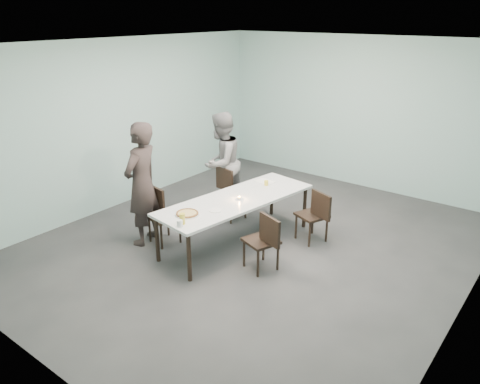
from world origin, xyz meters
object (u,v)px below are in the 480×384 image
Objects in this scene: water_tumbler at (180,223)px; chair_near_right at (265,238)px; diner_near at (142,184)px; table at (236,202)px; chair_near_left at (161,211)px; chair_far_left at (229,190)px; pizza at (187,213)px; diner_far at (221,163)px; chair_far_right at (316,213)px; amber_tumbler at (266,183)px; beer_glass at (182,219)px; side_plate at (215,210)px; tealight at (239,198)px.

chair_near_right is at bearing 44.45° from water_tumbler.
table is at bearing 111.95° from diner_near.
chair_near_left is at bearing 119.12° from diner_near.
pizza is (0.55, -1.61, 0.27)m from chair_far_left.
table is 7.96× the size of pizza.
diner_far is at bearing 139.34° from table.
pizza is (-1.13, -1.66, 0.27)m from chair_far_right.
table is 0.76m from amber_tumbler.
diner_near is (-0.45, -1.54, 0.46)m from chair_far_left.
pizza is 0.31m from beer_glass.
diner_near is 1.07× the size of diner_far.
chair_far_left is at bearing -17.23° from chair_near_right.
pizza is 1.89× the size of side_plate.
chair_far_left is at bearing 53.10° from diner_far.
chair_near_left is 1.14m from beer_glass.
chair_far_left is at bearing 23.07° from chair_far_right.
amber_tumbler is at bearing -36.99° from chair_near_right.
diner_far is at bearing 17.98° from chair_far_right.
chair_near_left is 4.83× the size of side_plate.
beer_glass is 2.68× the size of tealight.
amber_tumbler is (-0.92, -0.01, 0.29)m from chair_far_right.
side_plate is 2.00× the size of water_tumbler.
diner_near is at bearing 30.25° from chair_near_right.
beer_glass is (1.16, -0.33, -0.14)m from diner_near.
chair_far_left is at bearing 110.82° from water_tumbler.
chair_far_left reaches higher than table.
table is at bearing 90.65° from water_tumbler.
beer_glass is 0.09m from water_tumbler.
chair_far_right is at bearing 41.06° from tealight.
water_tumbler is 1.12× the size of amber_tumbler.
chair_far_left is 1.00× the size of chair_near_right.
chair_near_left reaches higher than pizza.
pizza is at bearing -100.86° from table.
water_tumbler is at bearing 63.63° from chair_near_right.
chair_far_left is at bearing 150.67° from diner_near.
side_plate is (0.77, -1.26, 0.25)m from chair_far_left.
amber_tumbler is at bearing 92.37° from tealight.
amber_tumbler is (1.06, -0.13, -0.11)m from diner_far.
table is at bearing 44.87° from chair_near_left.
chair_near_right is 0.83m from side_plate.
chair_far_left is at bearing 121.51° from side_plate.
side_plate is (-0.91, -1.31, 0.25)m from chair_far_right.
diner_near is at bearing -167.26° from side_plate.
chair_near_right is at bearing 24.84° from pizza.
diner_far reaches higher than chair_near_right.
water_tumbler is at bearing -92.43° from tealight.
chair_near_left is 1.00× the size of chair_near_right.
chair_near_right is 4.83× the size of side_plate.
table is 0.10m from tealight.
diner_near reaches higher than chair_near_right.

